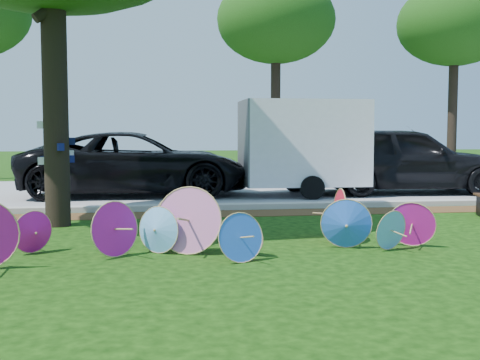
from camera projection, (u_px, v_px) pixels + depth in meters
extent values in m
plane|color=black|center=(223.00, 262.00, 7.79)|extent=(90.00, 90.00, 0.00)
cube|color=#472D16|center=(199.00, 214.00, 12.23)|extent=(90.00, 1.00, 0.01)
cube|color=#B7B5AD|center=(196.00, 207.00, 12.92)|extent=(90.00, 0.30, 0.12)
cube|color=gray|center=(186.00, 191.00, 17.02)|extent=(90.00, 8.00, 0.01)
cylinder|color=black|center=(55.00, 87.00, 10.57)|extent=(0.44, 0.44, 4.95)
cone|color=#D7179A|center=(412.00, 223.00, 8.80)|extent=(0.73, 0.55, 0.69)
cone|color=pink|center=(179.00, 219.00, 8.96)|extent=(0.77, 0.25, 0.76)
cone|color=red|center=(197.00, 225.00, 8.98)|extent=(0.43, 0.56, 0.58)
cone|color=#60A7E3|center=(389.00, 230.00, 8.55)|extent=(0.60, 0.40, 0.59)
cone|color=blue|center=(239.00, 237.00, 7.78)|extent=(0.69, 0.44, 0.67)
cone|color=#E23AA4|center=(198.00, 217.00, 9.51)|extent=(0.50, 0.72, 0.66)
cone|color=#D7179A|center=(113.00, 228.00, 8.11)|extent=(0.71, 0.63, 0.77)
cone|color=#D7179A|center=(34.00, 232.00, 8.29)|extent=(0.54, 0.50, 0.61)
cone|color=pink|center=(190.00, 219.00, 8.34)|extent=(1.00, 0.62, 0.96)
cone|color=#60A7E3|center=(157.00, 230.00, 8.28)|extent=(0.62, 0.50, 0.67)
cone|color=blue|center=(346.00, 224.00, 8.58)|extent=(0.78, 0.42, 0.75)
cone|color=red|center=(343.00, 214.00, 9.27)|extent=(0.22, 0.83, 0.83)
cone|color=#D7179A|center=(248.00, 235.00, 8.19)|extent=(0.52, 0.52, 0.57)
imported|color=black|center=(137.00, 164.00, 15.77)|extent=(6.06, 2.92, 1.66)
imported|color=black|center=(403.00, 160.00, 16.31)|extent=(5.50, 2.46, 1.84)
cube|color=white|center=(303.00, 143.00, 15.69)|extent=(3.13, 2.00, 2.78)
cylinder|color=black|center=(276.00, 110.00, 22.53)|extent=(0.36, 0.36, 5.00)
ellipsoid|color=#1B3E0E|center=(276.00, 20.00, 22.27)|extent=(4.40, 4.40, 3.20)
cylinder|color=black|center=(452.00, 110.00, 23.31)|extent=(0.36, 0.36, 5.00)
ellipsoid|color=#1B3E0E|center=(455.00, 24.00, 23.04)|extent=(4.40, 4.40, 3.20)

